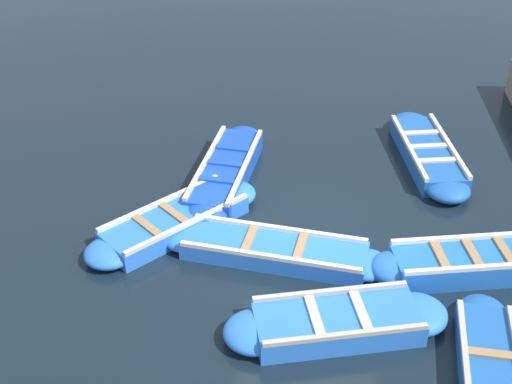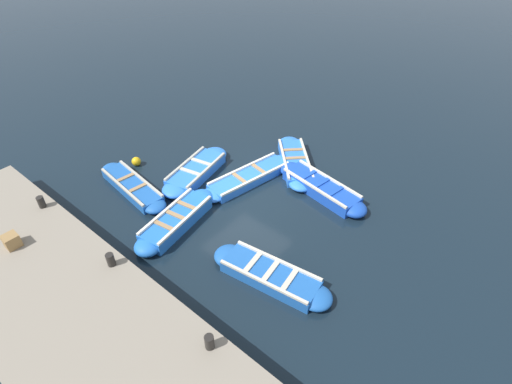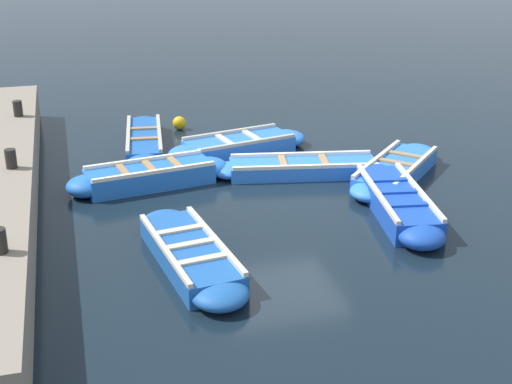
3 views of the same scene
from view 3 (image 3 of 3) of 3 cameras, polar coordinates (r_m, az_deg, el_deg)
ground_plane at (r=14.29m, az=1.94°, el=0.67°), size 120.00×120.00×0.00m
boat_alongside at (r=15.98m, az=-1.40°, el=3.72°), size 3.43×1.57×0.41m
boat_bow_out at (r=13.15m, az=11.21°, el=-0.81°), size 1.35×3.68×0.46m
boat_centre at (r=14.27m, az=-8.50°, el=1.26°), size 3.37×1.29×0.46m
boat_far_corner at (r=16.62m, az=-8.93°, el=4.12°), size 1.12×3.58×0.37m
boat_inner_gap at (r=14.79m, az=11.12°, el=1.70°), size 3.06×3.03×0.39m
boat_broadside at (r=14.74m, az=3.80°, el=1.93°), size 3.91×1.48×0.35m
boat_near_quay at (r=11.14m, az=-5.29°, el=-5.00°), size 1.32×3.55×0.40m
bollard_mid_north at (r=13.43m, az=-19.02°, el=2.53°), size 0.20×0.20×0.35m
bollard_mid_south at (r=16.70m, az=-18.52°, el=6.35°), size 0.20×0.20×0.35m
buoy_orange_near at (r=17.79m, az=-6.15°, el=5.51°), size 0.33×0.33×0.33m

